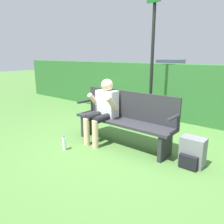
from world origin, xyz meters
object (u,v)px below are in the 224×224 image
(parked_car, at_px, (171,70))
(backpack, at_px, (192,153))
(park_bench, at_px, (125,118))
(signpost, at_px, (152,54))
(person_seated, at_px, (103,107))
(water_bottle, at_px, (64,144))

(parked_car, bearing_deg, backpack, -165.01)
(park_bench, relative_size, backpack, 4.45)
(signpost, xyz_separation_m, parked_car, (-3.98, 9.57, -0.97))
(signpost, relative_size, parked_car, 0.67)
(park_bench, xyz_separation_m, signpost, (-0.28, 1.36, 1.10))
(person_seated, distance_m, backpack, 1.69)
(person_seated, relative_size, backpack, 2.68)
(park_bench, relative_size, person_seated, 1.66)
(person_seated, bearing_deg, backpack, 3.59)
(park_bench, distance_m, person_seated, 0.44)
(water_bottle, relative_size, signpost, 0.08)
(water_bottle, xyz_separation_m, parked_car, (-3.64, 11.80, 0.50))
(park_bench, bearing_deg, water_bottle, -125.29)
(person_seated, xyz_separation_m, signpost, (0.11, 1.50, 0.94))
(person_seated, height_order, water_bottle, person_seated)
(park_bench, relative_size, signpost, 0.66)
(park_bench, relative_size, parked_car, 0.44)
(backpack, bearing_deg, water_bottle, -155.72)
(park_bench, xyz_separation_m, person_seated, (-0.39, -0.14, 0.16))
(signpost, bearing_deg, park_bench, -78.55)
(park_bench, bearing_deg, person_seated, -160.41)
(person_seated, bearing_deg, parked_car, 109.28)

